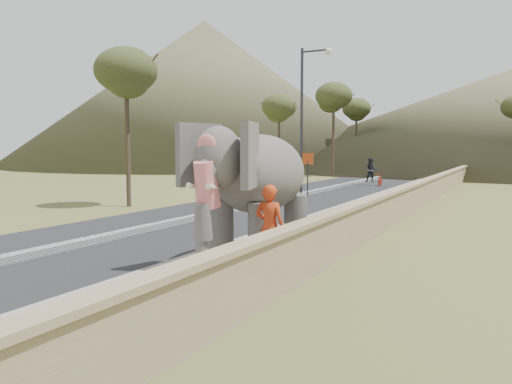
# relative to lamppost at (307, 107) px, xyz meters

# --- Properties ---
(ground) EXTENTS (160.00, 160.00, 0.00)m
(ground) POSITION_rel_lamppost_xyz_m (4.69, -14.63, -4.87)
(ground) COLOR olive
(ground) RESTS_ON ground
(road) EXTENTS (7.00, 120.00, 0.03)m
(road) POSITION_rel_lamppost_xyz_m (-0.31, -4.63, -4.86)
(road) COLOR black
(road) RESTS_ON ground
(median) EXTENTS (0.35, 120.00, 0.22)m
(median) POSITION_rel_lamppost_xyz_m (-0.31, -4.63, -4.76)
(median) COLOR black
(median) RESTS_ON ground
(walkway) EXTENTS (3.00, 120.00, 0.15)m
(walkway) POSITION_rel_lamppost_xyz_m (4.69, -4.63, -4.80)
(walkway) COLOR #9E9687
(walkway) RESTS_ON ground
(parapet) EXTENTS (0.30, 120.00, 1.10)m
(parapet) POSITION_rel_lamppost_xyz_m (6.34, -4.63, -4.32)
(parapet) COLOR tan
(parapet) RESTS_ON ground
(lamppost) EXTENTS (1.76, 0.36, 8.00)m
(lamppost) POSITION_rel_lamppost_xyz_m (0.00, 0.00, 0.00)
(lamppost) COLOR #2D2D32
(lamppost) RESTS_ON ground
(signboard) EXTENTS (0.60, 0.08, 2.40)m
(signboard) POSITION_rel_lamppost_xyz_m (0.19, -0.28, -3.23)
(signboard) COLOR #2D2D33
(signboard) RESTS_ON ground
(hill_left) EXTENTS (60.00, 60.00, 22.00)m
(hill_left) POSITION_rel_lamppost_xyz_m (-33.31, 40.37, 6.13)
(hill_left) COLOR brown
(hill_left) RESTS_ON ground
(elephant_and_man) EXTENTS (2.36, 4.22, 3.04)m
(elephant_and_man) POSITION_rel_lamppost_xyz_m (4.71, -14.66, -3.22)
(elephant_and_man) COLOR #635F5A
(elephant_and_man) RESTS_ON ground
(motorcyclist) EXTENTS (1.55, 1.74, 1.98)m
(motorcyclist) POSITION_rel_lamppost_xyz_m (1.43, 9.32, -4.08)
(motorcyclist) COLOR maroon
(motorcyclist) RESTS_ON ground
(trees) EXTENTS (42.85, 42.77, 8.87)m
(trees) POSITION_rel_lamppost_xyz_m (4.18, 17.46, -1.04)
(trees) COLOR #473828
(trees) RESTS_ON ground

